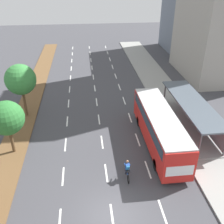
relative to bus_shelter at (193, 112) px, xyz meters
name	(u,v)px	position (x,y,z in m)	size (l,w,h in m)	color
ground_plane	(112,215)	(-9.53, -10.01, -1.87)	(140.00, 140.00, 0.00)	#424247
median_strip	(33,95)	(-17.83, 9.99, -1.81)	(2.60, 52.00, 0.12)	brown
sidewalk_right	(162,88)	(-0.28, 9.99, -1.79)	(4.50, 52.00, 0.15)	gray
lane_divider_left	(69,96)	(-13.03, 9.16, -1.86)	(0.14, 49.35, 0.01)	white
lane_divider_center	(96,95)	(-9.53, 9.16, -1.86)	(0.14, 49.35, 0.01)	white
lane_divider_right	(122,93)	(-6.03, 9.16, -1.86)	(0.14, 49.35, 0.01)	white
bus_shelter	(193,112)	(0.00, 0.00, 0.00)	(2.90, 11.11, 2.86)	gray
bus	(159,125)	(-4.28, -2.44, 0.20)	(2.54, 11.29, 3.37)	red
cyclist	(127,170)	(-7.93, -6.63, -1.08)	(0.46, 1.82, 1.71)	black
median_tree_second	(7,118)	(-17.59, -2.23, 1.75)	(2.98, 2.98, 5.00)	brown
median_tree_third	(21,80)	(-17.60, 4.43, 2.55)	(3.27, 3.27, 5.95)	brown
building_mid_right	(192,7)	(9.98, 27.81, 6.49)	(8.04, 12.97, 16.71)	slate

